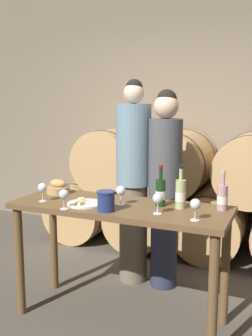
# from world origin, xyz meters

# --- Properties ---
(ground_plane) EXTENTS (10.00, 10.00, 0.00)m
(ground_plane) POSITION_xyz_m (0.00, 0.00, 0.00)
(ground_plane) COLOR #564F44
(stone_wall_back) EXTENTS (10.00, 0.12, 3.20)m
(stone_wall_back) POSITION_xyz_m (0.00, 2.08, 1.60)
(stone_wall_back) COLOR #7F705B
(stone_wall_back) RESTS_ON ground_plane
(barrel_stack) EXTENTS (2.99, 0.83, 1.32)m
(barrel_stack) POSITION_xyz_m (0.00, 1.55, 0.61)
(barrel_stack) COLOR tan
(barrel_stack) RESTS_ON ground_plane
(tasting_table) EXTENTS (1.58, 0.58, 0.88)m
(tasting_table) POSITION_xyz_m (0.00, 0.00, 0.74)
(tasting_table) COLOR brown
(tasting_table) RESTS_ON ground_plane
(person_left) EXTENTS (0.31, 0.31, 1.80)m
(person_left) POSITION_xyz_m (-0.16, 0.65, 0.93)
(person_left) COLOR #756651
(person_left) RESTS_ON ground_plane
(person_right) EXTENTS (0.28, 0.28, 1.72)m
(person_right) POSITION_xyz_m (0.13, 0.65, 0.90)
(person_right) COLOR #2D334C
(person_right) RESTS_ON ground_plane
(wine_bottle_red) EXTENTS (0.07, 0.07, 0.29)m
(wine_bottle_red) POSITION_xyz_m (0.28, 0.08, 0.98)
(wine_bottle_red) COLOR #193819
(wine_bottle_red) RESTS_ON tasting_table
(wine_bottle_white) EXTENTS (0.07, 0.07, 0.30)m
(wine_bottle_white) POSITION_xyz_m (0.42, 0.08, 0.99)
(wine_bottle_white) COLOR #ADBC7F
(wine_bottle_white) RESTS_ON tasting_table
(wine_bottle_rose) EXTENTS (0.07, 0.07, 0.28)m
(wine_bottle_rose) POSITION_xyz_m (0.70, 0.15, 0.97)
(wine_bottle_rose) COLOR #BC8E93
(wine_bottle_rose) RESTS_ON tasting_table
(blue_crock) EXTENTS (0.13, 0.13, 0.14)m
(blue_crock) POSITION_xyz_m (-0.02, -0.18, 0.96)
(blue_crock) COLOR navy
(blue_crock) RESTS_ON tasting_table
(bread_basket) EXTENTS (0.19, 0.19, 0.11)m
(bread_basket) POSITION_xyz_m (-0.60, 0.13, 0.93)
(bread_basket) COLOR tan
(bread_basket) RESTS_ON tasting_table
(cheese_plate) EXTENTS (0.26, 0.26, 0.04)m
(cheese_plate) POSITION_xyz_m (-0.23, -0.09, 0.89)
(cheese_plate) COLOR white
(cheese_plate) RESTS_ON tasting_table
(wine_glass_far_left) EXTENTS (0.07, 0.07, 0.14)m
(wine_glass_far_left) POSITION_xyz_m (-0.56, -0.14, 0.98)
(wine_glass_far_left) COLOR white
(wine_glass_far_left) RESTS_ON tasting_table
(wine_glass_left) EXTENTS (0.07, 0.07, 0.14)m
(wine_glass_left) POSITION_xyz_m (-0.30, -0.26, 0.98)
(wine_glass_left) COLOR white
(wine_glass_left) RESTS_ON tasting_table
(wine_glass_center) EXTENTS (0.07, 0.07, 0.14)m
(wine_glass_center) POSITION_xyz_m (0.01, -0.00, 0.98)
(wine_glass_center) COLOR white
(wine_glass_center) RESTS_ON tasting_table
(wine_glass_right) EXTENTS (0.07, 0.07, 0.14)m
(wine_glass_right) POSITION_xyz_m (0.32, -0.11, 0.98)
(wine_glass_right) COLOR white
(wine_glass_right) RESTS_ON tasting_table
(wine_glass_far_right) EXTENTS (0.07, 0.07, 0.14)m
(wine_glass_far_right) POSITION_xyz_m (0.59, -0.16, 0.98)
(wine_glass_far_right) COLOR white
(wine_glass_far_right) RESTS_ON tasting_table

